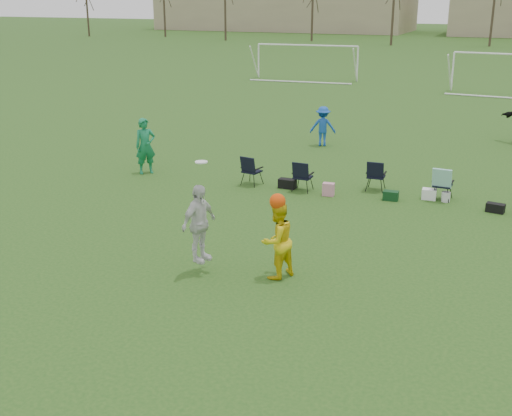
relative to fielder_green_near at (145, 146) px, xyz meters
The scene contains 7 objects.
ground 10.19m from the fielder_green_near, 47.64° to the right, with size 260.00×260.00×0.00m, color #204C17.
fielder_green_near is the anchor object (origin of this frame).
fielder_blue 7.75m from the fielder_green_near, 56.17° to the left, with size 1.03×0.59×1.60m, color #174BAF.
center_contest 9.17m from the fielder_green_near, 44.65° to the right, with size 2.43×1.54×2.56m.
sideline_setup 8.62m from the fielder_green_near, ahead, with size 9.30×1.62×1.69m.
goal_left 26.71m from the fielder_green_near, 96.81° to the left, with size 7.39×0.76×2.46m.
tree_line 62.88m from the fielder_green_near, 83.53° to the left, with size 110.28×3.28×11.40m.
Camera 1 is at (5.00, -10.73, 5.89)m, focal length 45.00 mm.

